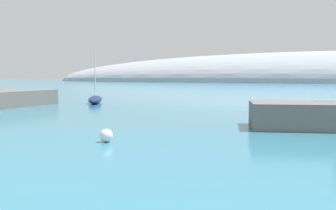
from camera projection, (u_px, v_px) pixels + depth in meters
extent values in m
ellipsoid|color=#999EA8|center=(335.00, 82.00, 213.90)|extent=(347.96, 73.18, 33.58)
ellipsoid|color=navy|center=(95.00, 100.00, 55.42)|extent=(5.20, 8.05, 1.02)
cylinder|color=silver|center=(95.00, 72.00, 55.13)|extent=(0.14, 0.14, 6.59)
cube|color=silver|center=(95.00, 93.00, 55.72)|extent=(1.74, 3.32, 0.10)
sphere|color=silver|center=(106.00, 136.00, 23.29)|extent=(0.78, 0.78, 0.78)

